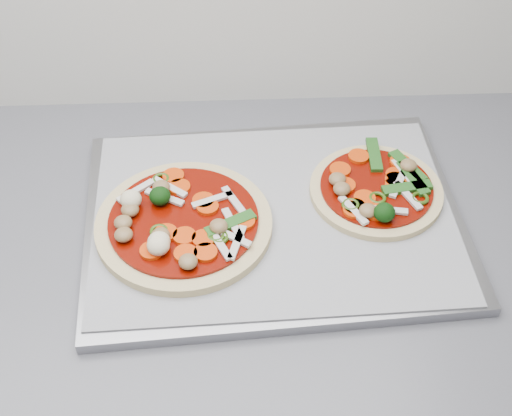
{
  "coord_description": "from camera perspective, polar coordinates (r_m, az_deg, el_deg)",
  "views": [
    {
      "loc": [
        0.47,
        0.81,
        1.49
      ],
      "look_at": [
        0.5,
        1.36,
        0.93
      ],
      "focal_mm": 50.0,
      "sensor_mm": 36.0,
      "label": 1
    }
  ],
  "objects": [
    {
      "name": "pizza_left",
      "position": [
        0.78,
        -6.01,
        -1.2
      ],
      "size": [
        0.24,
        0.24,
        0.03
      ],
      "rotation": [
        0.0,
        0.0,
        -0.29
      ],
      "color": "tan",
      "rests_on": "parchment"
    },
    {
      "name": "pizza_right",
      "position": [
        0.83,
        9.64,
        1.48
      ],
      "size": [
        0.18,
        0.18,
        0.03
      ],
      "rotation": [
        0.0,
        0.0,
        0.19
      ],
      "color": "tan",
      "rests_on": "parchment"
    },
    {
      "name": "parchment",
      "position": [
        0.8,
        1.4,
        -0.45
      ],
      "size": [
        0.41,
        0.31,
        0.0
      ],
      "primitive_type": "cube",
      "rotation": [
        0.0,
        0.0,
        0.03
      ],
      "color": "gray",
      "rests_on": "baking_tray"
    },
    {
      "name": "baking_tray",
      "position": [
        0.81,
        1.4,
        -0.83
      ],
      "size": [
        0.44,
        0.34,
        0.01
      ],
      "primitive_type": "cube",
      "rotation": [
        0.0,
        0.0,
        0.06
      ],
      "color": "gray",
      "rests_on": "countertop"
    }
  ]
}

